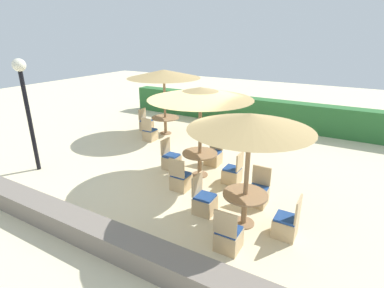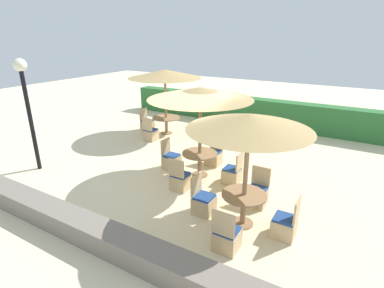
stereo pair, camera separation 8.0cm
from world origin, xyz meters
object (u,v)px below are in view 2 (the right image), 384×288
patio_chair_front_right_east (285,225)px  patio_chair_center_west (171,160)px  patio_chair_center_south (180,180)px  parasol_back_left (165,74)px  round_table_back_left (166,120)px  patio_chair_back_left_west (147,124)px  patio_chair_back_left_south (151,134)px  round_table_center (200,158)px  lamp_post (25,93)px  parasol_center (200,93)px  round_table_front_right (244,201)px  patio_chair_center_east (232,174)px  parasol_front_right (249,122)px  patio_chair_front_right_south (227,238)px  patio_chair_center_north (214,157)px  patio_chair_front_right_west (203,203)px  patio_chair_front_right_north (257,195)px

patio_chair_front_right_east → patio_chair_center_west: (-3.91, 1.62, 0.00)m
patio_chair_center_south → parasol_back_left: bearing=129.3°
round_table_back_left → patio_chair_back_left_west: 1.05m
patio_chair_back_left_south → round_table_center: 3.65m
lamp_post → patio_chair_front_right_east: size_ratio=3.57×
parasol_center → patio_chair_center_south: parasol_center is taller
round_table_center → round_table_front_right: bearing=-39.5°
patio_chair_front_right_east → patio_chair_center_east: same height
parasol_front_right → parasol_center: size_ratio=0.87×
lamp_post → patio_chair_front_right_south: (6.56, -0.48, -2.09)m
lamp_post → parasol_front_right: bearing=4.1°
patio_chair_back_left_south → patio_chair_center_north: size_ratio=1.00×
parasol_front_right → round_table_center: (-1.99, 1.64, -1.78)m
lamp_post → patio_chair_back_left_south: lamp_post is taller
round_table_front_right → patio_chair_back_left_west: bearing=144.3°
round_table_front_right → patio_chair_front_right_east: patio_chair_front_right_east is taller
round_table_front_right → parasol_center: parasol_center is taller
patio_chair_front_right_west → round_table_back_left: 6.11m
patio_chair_front_right_north → patio_chair_center_north: same height
parasol_back_left → round_table_center: parasol_back_left is taller
patio_chair_front_right_west → patio_chair_front_right_east: 1.86m
parasol_back_left → patio_chair_back_left_west: (-1.00, -0.02, -2.20)m
lamp_post → patio_chair_front_right_west: size_ratio=3.57×
round_table_front_right → patio_chair_back_left_south: patio_chair_back_left_south is taller
patio_chair_center_north → patio_chair_front_right_north: bearing=140.8°
round_table_center → patio_chair_center_east: bearing=2.7°
parasol_front_right → patio_chair_center_south: parasol_front_right is taller
patio_chair_front_right_west → patio_chair_center_south: size_ratio=1.00×
patio_chair_front_right_west → patio_chair_back_left_west: size_ratio=1.00×
patio_chair_center_west → patio_chair_front_right_south: bearing=49.6°
patio_chair_back_left_south → patio_chair_center_south: (3.14, -2.77, 0.00)m
lamp_post → patio_chair_front_right_south: bearing=-4.2°
patio_chair_back_left_south → patio_chair_center_north: (3.18, -0.84, 0.00)m
patio_chair_front_right_south → parasol_center: (-2.02, 2.59, 2.17)m
patio_chair_back_left_west → round_table_center: 4.98m
round_table_front_right → round_table_center: (-1.99, 1.64, -0.01)m
round_table_front_right → patio_chair_center_west: bearing=151.4°
patio_chair_center_south → patio_chair_front_right_east: bearing=-11.9°
parasol_front_right → patio_chair_front_right_east: size_ratio=2.70×
parasol_front_right → patio_chair_center_east: bearing=119.8°
parasol_front_right → patio_chair_center_north: size_ratio=2.70×
patio_chair_front_right_south → patio_chair_back_left_south: bearing=140.1°
patio_chair_center_east → patio_chair_center_south: bearing=134.6°
patio_chair_front_right_south → patio_chair_center_south: 2.60m
patio_chair_back_left_west → patio_chair_back_left_south: 1.38m
patio_chair_back_left_west → patio_chair_center_north: bearing=66.1°
patio_chair_front_right_north → parasol_center: size_ratio=0.32×
patio_chair_back_left_south → parasol_center: size_ratio=0.32×
parasol_back_left → patio_chair_front_right_south: bearing=-46.2°
round_table_center → patio_chair_back_left_west: bearing=146.3°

